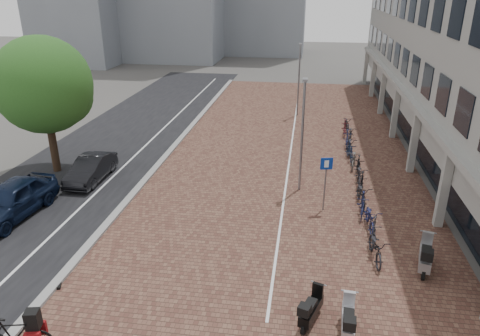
% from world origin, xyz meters
% --- Properties ---
extents(ground, '(140.00, 140.00, 0.00)m').
position_xyz_m(ground, '(0.00, 0.00, 0.00)').
color(ground, '#474442').
rests_on(ground, ground).
extents(plaza_brick, '(14.50, 42.00, 0.04)m').
position_xyz_m(plaza_brick, '(2.00, 12.00, 0.01)').
color(plaza_brick, brown).
rests_on(plaza_brick, ground).
extents(street_asphalt, '(8.00, 50.00, 0.03)m').
position_xyz_m(street_asphalt, '(-9.00, 12.00, 0.01)').
color(street_asphalt, black).
rests_on(street_asphalt, ground).
extents(curb, '(0.35, 42.00, 0.14)m').
position_xyz_m(curb, '(-5.10, 12.00, 0.07)').
color(curb, gray).
rests_on(curb, ground).
extents(lane_line, '(0.12, 44.00, 0.00)m').
position_xyz_m(lane_line, '(-7.00, 12.00, 0.02)').
color(lane_line, white).
rests_on(lane_line, street_asphalt).
extents(parking_line, '(0.10, 30.00, 0.00)m').
position_xyz_m(parking_line, '(2.20, 12.00, 0.04)').
color(parking_line, white).
rests_on(parking_line, plaza_brick).
extents(car_navy, '(2.32, 4.89, 1.62)m').
position_xyz_m(car_navy, '(-9.51, 2.04, 0.81)').
color(car_navy, black).
rests_on(car_navy, ground).
extents(car_dark, '(1.37, 3.89, 1.28)m').
position_xyz_m(car_dark, '(-7.90, 6.29, 0.64)').
color(car_dark, black).
rests_on(car_dark, ground).
extents(hero_bike, '(2.09, 0.99, 1.42)m').
position_xyz_m(hero_bike, '(-4.50, -5.20, 0.63)').
color(hero_bike, black).
rests_on(hero_bike, ground).
extents(shoes, '(0.51, 0.47, 0.10)m').
position_xyz_m(shoes, '(-5.00, -2.39, 0.05)').
color(shoes, black).
rests_on(shoes, ground).
extents(scooter_front, '(0.97, 1.89, 1.24)m').
position_xyz_m(scooter_front, '(7.50, 0.61, 0.62)').
color(scooter_front, '#9E9EA3').
rests_on(scooter_front, ground).
extents(scooter_mid, '(0.99, 1.65, 1.08)m').
position_xyz_m(scooter_mid, '(3.50, -2.74, 0.54)').
color(scooter_mid, black).
rests_on(scooter_mid, ground).
extents(scooter_back, '(0.62, 1.66, 1.12)m').
position_xyz_m(scooter_back, '(4.56, -3.09, 0.56)').
color(scooter_back, '#B7B7BD').
rests_on(scooter_back, ground).
extents(parking_sign, '(0.53, 0.15, 2.57)m').
position_xyz_m(parking_sign, '(4.02, 4.67, 1.74)').
color(parking_sign, slate).
rests_on(parking_sign, ground).
extents(lamp_near, '(0.12, 0.12, 5.52)m').
position_xyz_m(lamp_near, '(2.88, 6.74, 2.76)').
color(lamp_near, gray).
rests_on(lamp_near, ground).
extents(lamp_far, '(0.12, 0.12, 5.44)m').
position_xyz_m(lamp_far, '(2.30, 20.51, 2.72)').
color(lamp_far, gray).
rests_on(lamp_far, ground).
extents(street_tree, '(4.99, 4.99, 7.25)m').
position_xyz_m(street_tree, '(-10.26, 7.33, 4.61)').
color(street_tree, '#382619').
rests_on(street_tree, ground).
extents(bike_row, '(1.10, 18.11, 1.05)m').
position_xyz_m(bike_row, '(5.82, 9.05, 0.52)').
color(bike_row, black).
rests_on(bike_row, ground).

